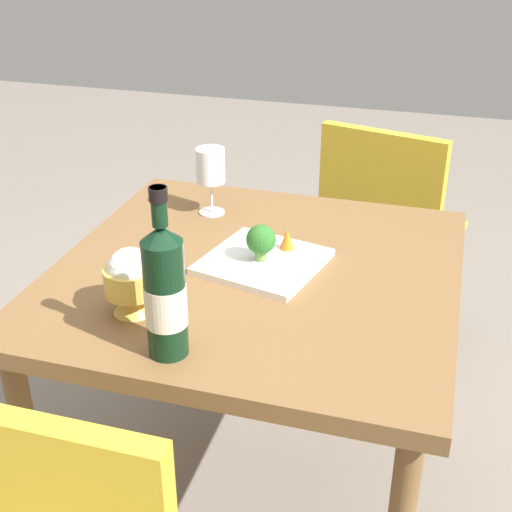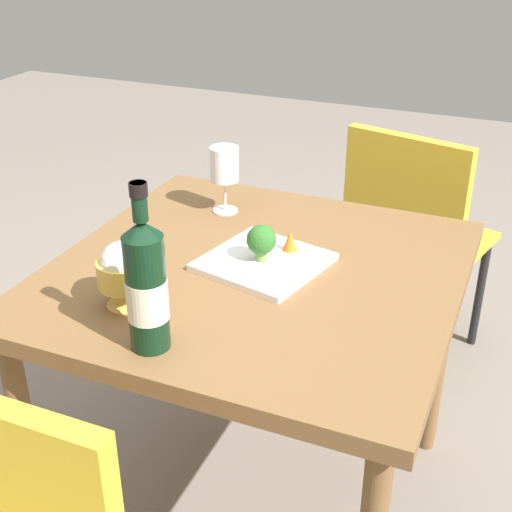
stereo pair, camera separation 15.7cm
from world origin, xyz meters
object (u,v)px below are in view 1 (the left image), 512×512
wine_bottle (165,292)px  broccoli_floret (261,240)px  serving_plate (263,262)px  chair_by_wall (385,220)px  carrot_garnish_left (287,239)px  wine_glass (211,167)px  rice_bowl (131,280)px

wine_bottle → broccoli_floret: size_ratio=3.84×
serving_plate → wine_bottle: bearing=-11.1°
chair_by_wall → carrot_garnish_left: bearing=-88.7°
carrot_garnish_left → wine_bottle: bearing=-14.4°
chair_by_wall → wine_glass: wine_glass is taller
wine_glass → rice_bowl: (0.51, 0.01, -0.05)m
wine_bottle → rice_bowl: size_ratio=2.32×
rice_bowl → chair_by_wall: bearing=158.6°
broccoli_floret → carrot_garnish_left: bearing=149.3°
wine_glass → carrot_garnish_left: wine_glass is taller
wine_glass → serving_plate: bearing=40.9°
chair_by_wall → rice_bowl: size_ratio=6.00×
rice_bowl → serving_plate: 0.34m
rice_bowl → serving_plate: bearing=143.4°
chair_by_wall → wine_glass: bearing=-114.2°
rice_bowl → carrot_garnish_left: size_ratio=2.77×
wine_glass → serving_plate: 0.34m
chair_by_wall → wine_glass: (0.52, -0.41, 0.32)m
wine_bottle → rice_bowl: wine_bottle is taller
chair_by_wall → serving_plate: 0.81m
carrot_garnish_left → serving_plate: bearing=-31.6°
rice_bowl → broccoli_floret: (-0.26, 0.20, -0.01)m
wine_bottle → carrot_garnish_left: bearing=165.6°
wine_glass → broccoli_floret: bearing=39.7°
wine_bottle → wine_glass: bearing=-167.6°
rice_bowl → broccoli_floret: bearing=143.1°
wine_bottle → carrot_garnish_left: 0.47m
wine_glass → serving_plate: size_ratio=0.60×
wine_glass → broccoli_floret: 0.33m
carrot_garnish_left → rice_bowl: bearing=-35.6°
wine_glass → broccoli_floret: size_ratio=2.09×
wine_glass → rice_bowl: 0.51m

